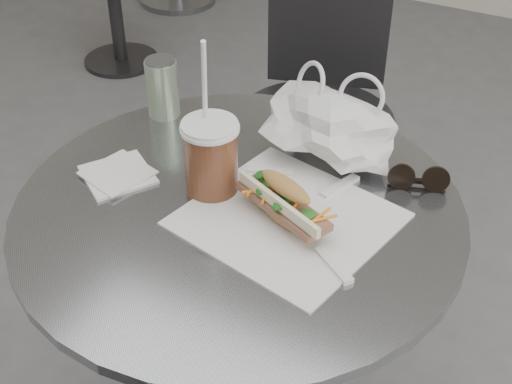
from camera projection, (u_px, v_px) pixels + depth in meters
The scene contains 9 objects.
cafe_table at pixel (241, 318), 1.36m from camera, with size 0.76×0.76×0.74m.
chair_far at pixel (315, 155), 2.00m from camera, with size 0.42×0.46×0.79m.
sandwich_paper at pixel (287, 219), 1.16m from camera, with size 0.31×0.29×0.00m, color white.
banh_mi at pixel (284, 202), 1.14m from camera, with size 0.24×0.17×0.08m.
iced_coffee at pixel (211, 156), 1.19m from camera, with size 0.10×0.10×0.29m.
sunglasses at pixel (418, 179), 1.22m from camera, with size 0.10×0.06×0.05m.
plastic_bag at pixel (328, 126), 1.28m from camera, with size 0.24×0.18×0.12m, color white, non-canonical shape.
napkin_stack at pixel (118, 174), 1.26m from camera, with size 0.16×0.16×0.01m.
drink_can at pixel (162, 88), 1.39m from camera, with size 0.06×0.06×0.12m.
Camera 1 is at (0.46, -0.62, 1.48)m, focal length 50.00 mm.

